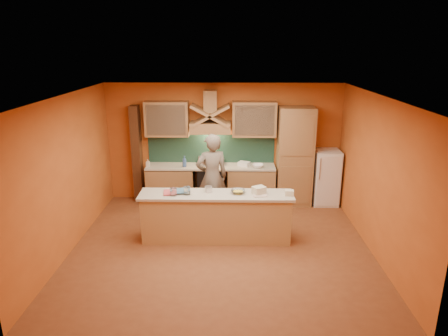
{
  "coord_description": "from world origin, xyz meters",
  "views": [
    {
      "loc": [
        0.18,
        -6.72,
        3.63
      ],
      "look_at": [
        0.04,
        0.9,
        1.27
      ],
      "focal_mm": 32.0,
      "sensor_mm": 36.0,
      "label": 1
    }
  ],
  "objects_px": {
    "person": "(212,177)",
    "kitchen_scale": "(208,190)",
    "fridge": "(326,177)",
    "mixing_bowl": "(238,192)",
    "stove": "(211,185)"
  },
  "relations": [
    {
      "from": "kitchen_scale",
      "to": "mixing_bowl",
      "type": "height_order",
      "value": "kitchen_scale"
    },
    {
      "from": "person",
      "to": "kitchen_scale",
      "type": "height_order",
      "value": "person"
    },
    {
      "from": "fridge",
      "to": "kitchen_scale",
      "type": "relative_size",
      "value": 11.71
    },
    {
      "from": "stove",
      "to": "mixing_bowl",
      "type": "relative_size",
      "value": 3.41
    },
    {
      "from": "person",
      "to": "mixing_bowl",
      "type": "height_order",
      "value": "person"
    },
    {
      "from": "fridge",
      "to": "person",
      "type": "xyz_separation_m",
      "value": [
        -2.63,
        -0.92,
        0.29
      ]
    },
    {
      "from": "stove",
      "to": "fridge",
      "type": "xyz_separation_m",
      "value": [
        2.7,
        0.0,
        0.2
      ]
    },
    {
      "from": "stove",
      "to": "kitchen_scale",
      "type": "xyz_separation_m",
      "value": [
        0.05,
        -1.81,
        0.54
      ]
    },
    {
      "from": "fridge",
      "to": "mixing_bowl",
      "type": "xyz_separation_m",
      "value": [
        -2.09,
        -1.86,
        0.33
      ]
    },
    {
      "from": "fridge",
      "to": "mixing_bowl",
      "type": "relative_size",
      "value": 4.93
    },
    {
      "from": "fridge",
      "to": "person",
      "type": "bearing_deg",
      "value": -160.63
    },
    {
      "from": "kitchen_scale",
      "to": "mixing_bowl",
      "type": "relative_size",
      "value": 0.42
    },
    {
      "from": "stove",
      "to": "fridge",
      "type": "relative_size",
      "value": 0.69
    },
    {
      "from": "fridge",
      "to": "kitchen_scale",
      "type": "distance_m",
      "value": 3.23
    },
    {
      "from": "person",
      "to": "kitchen_scale",
      "type": "distance_m",
      "value": 0.89
    }
  ]
}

